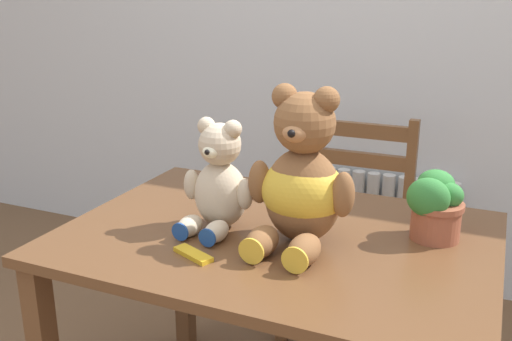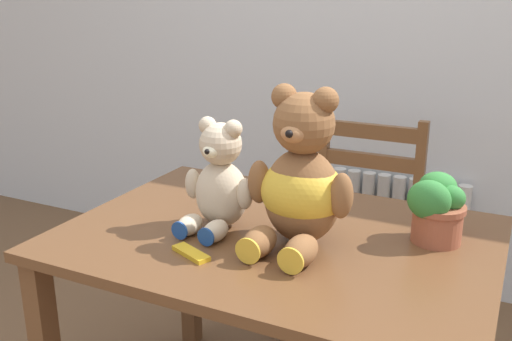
# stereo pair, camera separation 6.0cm
# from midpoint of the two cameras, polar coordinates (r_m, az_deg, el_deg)

# --- Properties ---
(wall_back) EXTENTS (8.00, 0.04, 2.60)m
(wall_back) POSITION_cam_midpoint_polar(r_m,az_deg,el_deg) (2.68, 12.09, 15.63)
(wall_back) COLOR silver
(wall_back) RESTS_ON ground_plane
(radiator) EXTENTS (0.65, 0.10, 0.55)m
(radiator) POSITION_cam_midpoint_polar(r_m,az_deg,el_deg) (2.83, 12.18, -6.38)
(radiator) COLOR silver
(radiator) RESTS_ON ground_plane
(dining_table) EXTENTS (1.17, 0.84, 0.73)m
(dining_table) POSITION_cam_midpoint_polar(r_m,az_deg,el_deg) (1.64, 0.99, -9.70)
(dining_table) COLOR brown
(dining_table) RESTS_ON ground_plane
(wooden_chair_behind) EXTENTS (0.45, 0.42, 0.89)m
(wooden_chair_behind) POSITION_cam_midpoint_polar(r_m,az_deg,el_deg) (2.36, 8.65, -5.32)
(wooden_chair_behind) COLOR brown
(wooden_chair_behind) RESTS_ON ground_plane
(teddy_bear_left) EXTENTS (0.22, 0.22, 0.31)m
(teddy_bear_left) POSITION_cam_midpoint_polar(r_m,az_deg,el_deg) (1.59, -4.85, -1.18)
(teddy_bear_left) COLOR beige
(teddy_bear_left) RESTS_ON dining_table
(teddy_bear_right) EXTENTS (0.29, 0.30, 0.42)m
(teddy_bear_right) POSITION_cam_midpoint_polar(r_m,az_deg,el_deg) (1.48, 3.44, -1.18)
(teddy_bear_right) COLOR brown
(teddy_bear_right) RESTS_ON dining_table
(potted_plant) EXTENTS (0.15, 0.16, 0.18)m
(potted_plant) POSITION_cam_midpoint_polar(r_m,az_deg,el_deg) (1.59, 16.45, -3.40)
(potted_plant) COLOR #9E5138
(potted_plant) RESTS_ON dining_table
(chocolate_bar) EXTENTS (0.13, 0.08, 0.01)m
(chocolate_bar) POSITION_cam_midpoint_polar(r_m,az_deg,el_deg) (1.47, -7.48, -8.32)
(chocolate_bar) COLOR gold
(chocolate_bar) RESTS_ON dining_table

